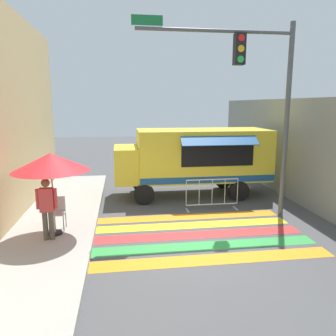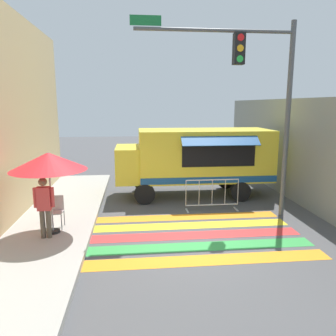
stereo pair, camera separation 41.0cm
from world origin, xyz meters
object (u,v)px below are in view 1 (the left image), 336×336
at_px(barricade_front, 212,195).
at_px(folding_chair, 58,210).
at_px(food_truck, 191,156).
at_px(vendor_person, 47,206).
at_px(traffic_signal_pole, 259,85).
at_px(patio_umbrella, 51,162).

bearing_deg(barricade_front, folding_chair, -163.09).
relative_size(food_truck, barricade_front, 3.26).
height_order(folding_chair, barricade_front, barricade_front).
bearing_deg(vendor_person, barricade_front, 13.60).
height_order(vendor_person, barricade_front, vendor_person).
bearing_deg(barricade_front, food_truck, 99.99).
height_order(food_truck, traffic_signal_pole, traffic_signal_pole).
relative_size(traffic_signal_pole, vendor_person, 3.77).
bearing_deg(folding_chair, barricade_front, -0.52).
xyz_separation_m(traffic_signal_pole, vendor_person, (-6.17, -1.51, -3.14)).
height_order(patio_umbrella, barricade_front, patio_umbrella).
xyz_separation_m(patio_umbrella, barricade_front, (4.91, 1.93, -1.60)).
xyz_separation_m(food_truck, patio_umbrella, (-4.57, -3.88, 0.55)).
bearing_deg(vendor_person, food_truck, 31.35).
bearing_deg(traffic_signal_pole, food_truck, 119.12).
bearing_deg(barricade_front, patio_umbrella, -158.55).
relative_size(traffic_signal_pole, folding_chair, 6.77).
bearing_deg(food_truck, patio_umbrella, -139.65).
distance_m(patio_umbrella, vendor_person, 1.12).
height_order(food_truck, patio_umbrella, food_truck).
relative_size(patio_umbrella, vendor_person, 1.37).
xyz_separation_m(food_truck, vendor_person, (-4.66, -4.23, -0.51)).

